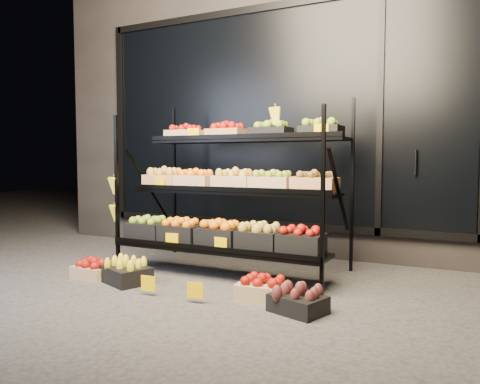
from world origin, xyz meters
The scene contains 9 objects.
ground centered at (0.00, 0.00, 0.00)m, with size 24.00×24.00×0.00m, color #514F4C.
building centered at (0.00, 2.59, 1.75)m, with size 6.00×2.08×3.50m.
display_rack centered at (-0.01, 0.60, 0.79)m, with size 2.18×1.02×1.69m.
tag_floor_a centered at (-0.21, -0.40, 0.06)m, with size 0.13×0.01×0.12m, color #FFC200.
tag_floor_b centered at (0.23, -0.40, 0.06)m, with size 0.13×0.01×0.12m, color #FFC200.
floor_crate_left centered at (-1.00, -0.18, 0.08)m, with size 0.35×0.26×0.18m.
floor_crate_midleft centered at (-0.63, -0.17, 0.10)m, with size 0.51×0.44×0.21m.
floor_crate_midright centered at (0.64, -0.09, 0.09)m, with size 0.38×0.29×0.19m.
floor_crate_right centered at (0.98, -0.26, 0.09)m, with size 0.43×0.37×0.19m.
Camera 1 is at (2.06, -3.32, 1.08)m, focal length 35.00 mm.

